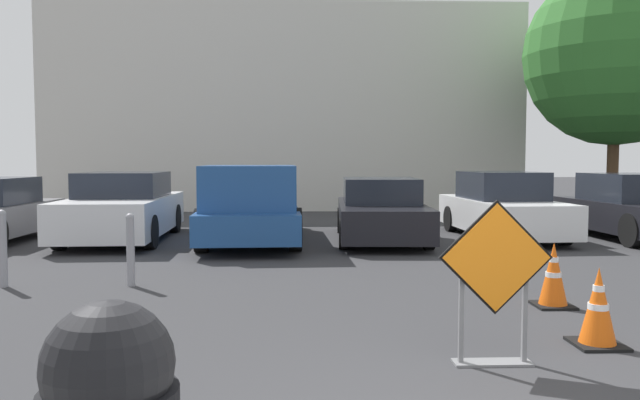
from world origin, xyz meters
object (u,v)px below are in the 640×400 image
(parked_car_fifth, at_px, (631,209))
(traffic_cone_second, at_px, (553,275))
(bollard_second, at_px, (3,246))
(parked_car_fourth, at_px, (502,208))
(traffic_cone_nearest, at_px, (598,308))
(road_closed_sign, at_px, (495,274))
(parked_car_second, at_px, (123,208))
(pickup_truck, at_px, (251,207))
(bollard_nearest, at_px, (130,248))
(parked_car_third, at_px, (381,212))

(parked_car_fifth, bearing_deg, traffic_cone_second, 53.52)
(traffic_cone_second, xyz_separation_m, bollard_second, (-7.06, 1.40, 0.19))
(parked_car_fourth, xyz_separation_m, parked_car_fifth, (2.79, -0.28, -0.01))
(traffic_cone_nearest, relative_size, parked_car_fifth, 0.17)
(parked_car_fourth, bearing_deg, traffic_cone_second, 73.88)
(traffic_cone_nearest, xyz_separation_m, parked_car_fourth, (1.78, 8.08, 0.31))
(road_closed_sign, relative_size, parked_car_second, 0.30)
(traffic_cone_second, distance_m, parked_car_fourth, 6.71)
(traffic_cone_second, bearing_deg, parked_car_fifth, 55.18)
(pickup_truck, height_order, parked_car_fifth, pickup_truck)
(traffic_cone_nearest, height_order, bollard_nearest, bollard_nearest)
(parked_car_second, relative_size, bollard_second, 4.35)
(pickup_truck, distance_m, parked_car_fourth, 5.60)
(road_closed_sign, xyz_separation_m, pickup_truck, (-2.63, 7.92, -0.04))
(road_closed_sign, height_order, traffic_cone_nearest, road_closed_sign)
(parked_car_fifth, bearing_deg, parked_car_third, -0.90)
(pickup_truck, xyz_separation_m, bollard_second, (-3.06, -4.45, -0.18))
(traffic_cone_nearest, xyz_separation_m, parked_car_third, (-1.00, 7.72, 0.26))
(parked_car_third, bearing_deg, road_closed_sign, 92.08)
(pickup_truck, height_order, bollard_nearest, pickup_truck)
(pickup_truck, relative_size, parked_car_fourth, 1.27)
(traffic_cone_nearest, height_order, parked_car_third, parked_car_third)
(parked_car_fourth, bearing_deg, road_closed_sign, 68.48)
(parked_car_second, bearing_deg, traffic_cone_nearest, 128.03)
(parked_car_fourth, relative_size, bollard_second, 4.07)
(parked_car_second, bearing_deg, pickup_truck, 167.40)
(traffic_cone_second, distance_m, parked_car_fifth, 7.61)
(traffic_cone_second, xyz_separation_m, parked_car_fourth, (1.56, 6.52, 0.30))
(parked_car_second, bearing_deg, bollard_second, 85.43)
(pickup_truck, distance_m, parked_car_third, 2.79)
(parked_car_second, xyz_separation_m, bollard_second, (-0.26, -4.99, -0.13))
(road_closed_sign, height_order, bollard_second, road_closed_sign)
(traffic_cone_second, bearing_deg, road_closed_sign, -123.52)
(bollard_second, bearing_deg, road_closed_sign, -31.44)
(parked_car_third, bearing_deg, pickup_truck, 9.71)
(pickup_truck, xyz_separation_m, parked_car_fourth, (5.56, 0.67, -0.07))
(pickup_truck, bearing_deg, traffic_cone_second, 122.32)
(parked_car_fifth, bearing_deg, bollard_second, 21.34)
(road_closed_sign, xyz_separation_m, traffic_cone_second, (1.37, 2.08, -0.41))
(traffic_cone_nearest, bearing_deg, parked_car_second, 129.60)
(pickup_truck, xyz_separation_m, parked_car_third, (2.77, 0.32, -0.12))
(road_closed_sign, bearing_deg, bollard_nearest, 138.71)
(parked_car_fourth, height_order, bollard_second, parked_car_fourth)
(pickup_truck, bearing_deg, bollard_second, 53.39)
(parked_car_third, bearing_deg, parked_car_fifth, -176.13)
(bollard_nearest, bearing_deg, traffic_cone_second, -14.72)
(bollard_second, bearing_deg, parked_car_second, 86.99)
(parked_car_second, xyz_separation_m, parked_car_third, (5.57, -0.22, -0.07))
(traffic_cone_second, relative_size, bollard_nearest, 0.76)
(traffic_cone_second, bearing_deg, bollard_second, 168.78)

